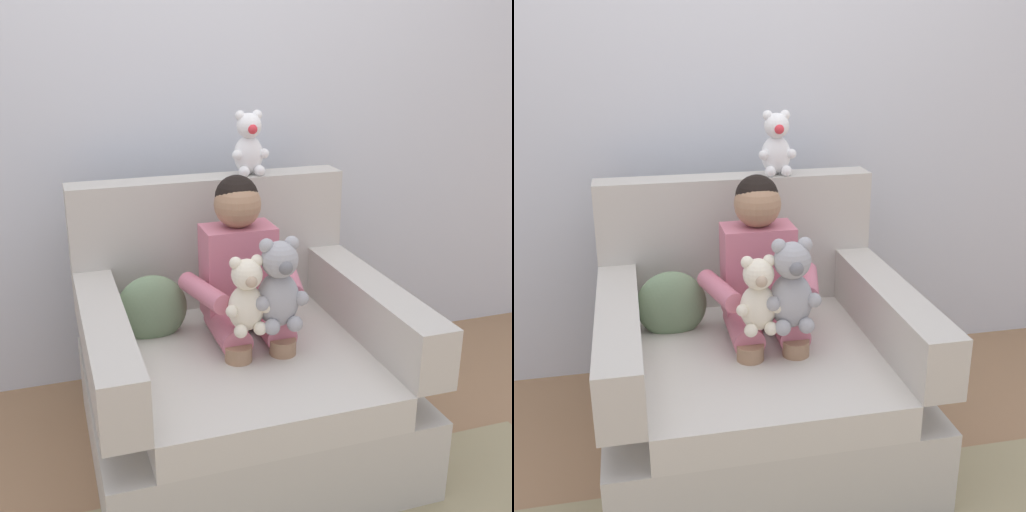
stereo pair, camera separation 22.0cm
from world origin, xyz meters
The scene contains 8 objects.
ground_plane centered at (0.00, 0.00, 0.00)m, with size 8.00×8.00×0.00m, color #936D4C.
back_wall centered at (0.00, 0.77, 1.30)m, with size 6.00×0.10×2.60m, color silver.
armchair centered at (0.00, 0.05, 0.30)m, with size 1.09×1.01×0.95m.
seated_child centered at (0.04, 0.09, 0.64)m, with size 0.45×0.39×0.82m.
plush_cream centered at (-0.02, -0.11, 0.66)m, with size 0.16×0.13×0.27m.
plush_grey centered at (0.10, -0.11, 0.69)m, with size 0.19×0.15×0.32m.
plush_white_on_backrest centered at (0.17, 0.43, 1.06)m, with size 0.15×0.12×0.25m.
throw_pillow centered at (-0.28, 0.19, 0.53)m, with size 0.26×0.12×0.26m, color slate.
Camera 2 is at (-0.41, -2.08, 1.50)m, focal length 46.34 mm.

